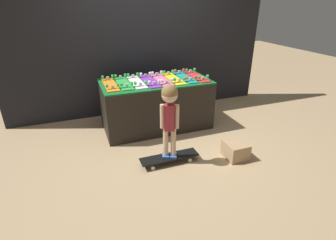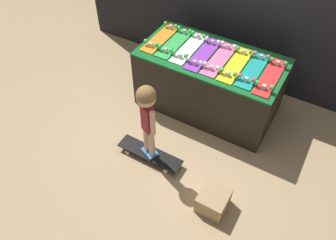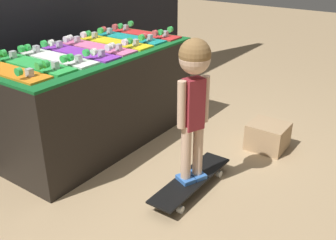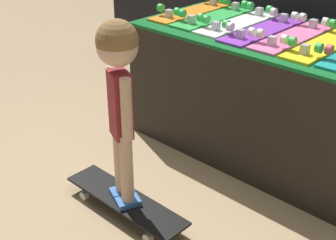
% 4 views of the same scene
% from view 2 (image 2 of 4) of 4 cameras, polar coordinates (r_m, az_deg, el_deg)
% --- Properties ---
extents(ground_plane, '(16.00, 16.00, 0.00)m').
position_cam_2_polar(ground_plane, '(4.10, 3.61, -1.65)').
color(ground_plane, tan).
extents(display_rack, '(1.72, 0.88, 0.79)m').
position_cam_2_polar(display_rack, '(4.16, 7.14, 6.48)').
color(display_rack, black).
rests_on(display_rack, ground_plane).
extents(skateboard_orange_on_rack, '(0.18, 0.71, 0.09)m').
position_cam_2_polar(skateboard_orange_on_rack, '(4.19, -1.18, 14.24)').
color(skateboard_orange_on_rack, orange).
rests_on(skateboard_orange_on_rack, display_rack).
extents(skateboard_green_on_rack, '(0.18, 0.71, 0.09)m').
position_cam_2_polar(skateboard_green_on_rack, '(4.10, 1.25, 13.42)').
color(skateboard_green_on_rack, green).
rests_on(skateboard_green_on_rack, display_rack).
extents(skateboard_white_on_rack, '(0.18, 0.71, 0.09)m').
position_cam_2_polar(skateboard_white_on_rack, '(4.02, 3.77, 12.53)').
color(skateboard_white_on_rack, white).
rests_on(skateboard_white_on_rack, display_rack).
extents(skateboard_purple_on_rack, '(0.18, 0.71, 0.09)m').
position_cam_2_polar(skateboard_purple_on_rack, '(3.93, 6.23, 11.44)').
color(skateboard_purple_on_rack, purple).
rests_on(skateboard_purple_on_rack, display_rack).
extents(skateboard_pink_on_rack, '(0.18, 0.71, 0.09)m').
position_cam_2_polar(skateboard_pink_on_rack, '(3.87, 9.02, 10.56)').
color(skateboard_pink_on_rack, pink).
rests_on(skateboard_pink_on_rack, display_rack).
extents(skateboard_yellow_on_rack, '(0.18, 0.71, 0.09)m').
position_cam_2_polar(skateboard_yellow_on_rack, '(3.82, 11.78, 9.52)').
color(skateboard_yellow_on_rack, yellow).
rests_on(skateboard_yellow_on_rack, display_rack).
extents(skateboard_teal_on_rack, '(0.18, 0.71, 0.09)m').
position_cam_2_polar(skateboard_teal_on_rack, '(3.79, 14.68, 8.55)').
color(skateboard_teal_on_rack, teal).
rests_on(skateboard_teal_on_rack, display_rack).
extents(skateboard_red_on_rack, '(0.18, 0.71, 0.09)m').
position_cam_2_polar(skateboard_red_on_rack, '(3.74, 17.44, 7.29)').
color(skateboard_red_on_rack, red).
rests_on(skateboard_red_on_rack, display_rack).
extents(skateboard_on_floor, '(0.78, 0.20, 0.09)m').
position_cam_2_polar(skateboard_on_floor, '(3.77, -3.17, -5.86)').
color(skateboard_on_floor, black).
rests_on(skateboard_on_floor, ground_plane).
extents(child, '(0.22, 0.20, 0.98)m').
position_cam_2_polar(child, '(3.24, -3.67, 1.71)').
color(child, '#3870C6').
rests_on(child, skateboard_on_floor).
extents(storage_box, '(0.28, 0.31, 0.22)m').
position_cam_2_polar(storage_box, '(3.42, 7.88, -13.71)').
color(storage_box, tan).
rests_on(storage_box, ground_plane).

